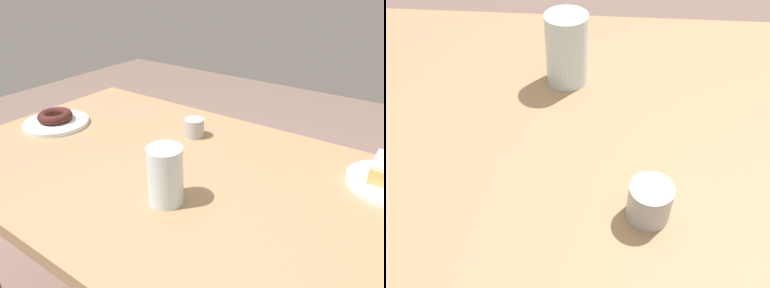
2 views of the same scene
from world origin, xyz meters
TOP-DOWN VIEW (x-y plane):
  - table at (0.00, 0.00)m, footprint 1.25×0.75m
  - water_glass at (-0.07, 0.12)m, footprint 0.08×0.08m
  - sugar_jar at (0.07, -0.18)m, footprint 0.06×0.06m

SIDE VIEW (x-z plane):
  - table at x=0.00m, z-range 0.26..0.97m
  - sugar_jar at x=0.07m, z-range 0.71..0.76m
  - water_glass at x=-0.07m, z-range 0.71..0.84m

